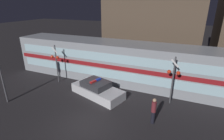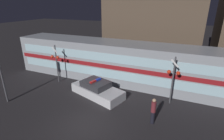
{
  "view_description": "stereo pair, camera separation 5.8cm",
  "coord_description": "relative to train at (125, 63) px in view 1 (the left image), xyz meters",
  "views": [
    {
      "loc": [
        4.91,
        -7.45,
        6.98
      ],
      "look_at": [
        -0.57,
        5.29,
        1.65
      ],
      "focal_mm": 28.0,
      "sensor_mm": 36.0,
      "label": 1
    },
    {
      "loc": [
        4.96,
        -7.43,
        6.98
      ],
      "look_at": [
        -0.57,
        5.29,
        1.65
      ],
      "focal_mm": 28.0,
      "sensor_mm": 36.0,
      "label": 2
    }
  ],
  "objects": [
    {
      "name": "building_left",
      "position": [
        0.86,
        7.3,
        1.87
      ],
      "size": [
        11.16,
        4.96,
        7.41
      ],
      "color": "brown",
      "rests_on": "ground_plane"
    },
    {
      "name": "police_car",
      "position": [
        -1.06,
        -3.47,
        -1.35
      ],
      "size": [
        4.7,
        3.03,
        1.31
      ],
      "rotation": [
        0.0,
        0.0,
        -0.3
      ],
      "color": "silver",
      "rests_on": "ground_plane"
    },
    {
      "name": "pedestrian",
      "position": [
        3.73,
        -5.24,
        -0.95
      ],
      "size": [
        0.29,
        0.29,
        1.72
      ],
      "color": "black",
      "rests_on": "ground_plane"
    },
    {
      "name": "train",
      "position": [
        0.0,
        0.0,
        0.0
      ],
      "size": [
        22.19,
        3.19,
        3.67
      ],
      "color": "#999EA5",
      "rests_on": "ground_plane"
    },
    {
      "name": "ground_plane",
      "position": [
        0.06,
        -7.03,
        -1.84
      ],
      "size": [
        120.0,
        120.0,
        0.0
      ],
      "primitive_type": "plane",
      "color": "#262326"
    },
    {
      "name": "crossing_signal_near",
      "position": [
        4.46,
        -2.46,
        0.35
      ],
      "size": [
        0.89,
        0.33,
        3.59
      ],
      "color": "#4C4C51",
      "rests_on": "ground_plane"
    },
    {
      "name": "crossing_signal_far",
      "position": [
        -5.6,
        -2.73,
        0.33
      ],
      "size": [
        0.89,
        0.33,
        3.55
      ],
      "color": "#4C4C51",
      "rests_on": "ground_plane"
    }
  ]
}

